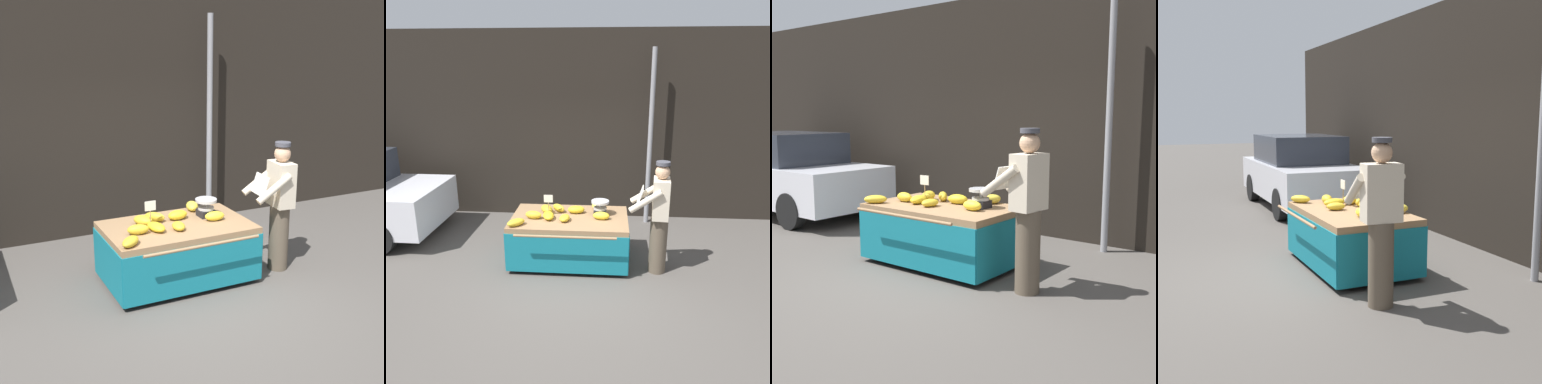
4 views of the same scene
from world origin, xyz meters
TOP-DOWN VIEW (x-y plane):
  - ground_plane at (0.00, 0.00)m, footprint 60.00×60.00m
  - back_wall at (0.00, 2.82)m, footprint 16.00×0.24m
  - street_pole at (1.30, 2.40)m, footprint 0.09×0.09m
  - banana_cart at (-0.07, 0.64)m, footprint 1.83×1.32m
  - weighing_scale at (0.40, 0.76)m, footprint 0.28×0.28m
  - price_sign at (-0.41, 0.67)m, footprint 0.14×0.01m
  - banana_bunch_0 at (-0.45, 0.80)m, footprint 0.28×0.32m
  - banana_bunch_1 at (-0.13, 0.46)m, footprint 0.19×0.26m
  - banana_bunch_2 at (-0.82, 0.21)m, footprint 0.31×0.30m
  - banana_bunch_3 at (-0.39, 0.53)m, footprint 0.22×0.33m
  - banana_bunch_4 at (0.02, 0.81)m, footprint 0.29×0.20m
  - banana_bunch_5 at (-0.27, 0.87)m, footprint 0.27×0.28m
  - banana_bunch_6 at (0.35, 1.07)m, footprint 0.23×0.31m
  - banana_bunch_7 at (-0.62, 0.52)m, footprint 0.28×0.18m
  - banana_bunch_8 at (0.42, 0.57)m, footprint 0.27×0.17m
  - vendor_person at (1.27, 0.38)m, footprint 0.61×0.56m
  - parked_car at (-4.49, 1.40)m, footprint 3.92×1.79m

SIDE VIEW (x-z plane):
  - ground_plane at x=0.00m, z-range 0.00..0.00m
  - banana_cart at x=-0.07m, z-range 0.18..0.92m
  - parked_car at x=-4.49m, z-range 0.00..1.51m
  - banana_bunch_1 at x=-0.13m, z-range 0.75..0.84m
  - banana_bunch_3 at x=-0.39m, z-range 0.75..0.85m
  - banana_bunch_2 at x=-0.82m, z-range 0.75..0.85m
  - banana_bunch_6 at x=0.35m, z-range 0.75..0.86m
  - banana_bunch_8 at x=0.42m, z-range 0.75..0.86m
  - banana_bunch_5 at x=-0.27m, z-range 0.75..0.86m
  - banana_bunch_7 at x=-0.62m, z-range 0.75..0.87m
  - banana_bunch_4 at x=0.02m, z-range 0.75..0.87m
  - banana_bunch_0 at x=-0.45m, z-range 0.75..0.87m
  - weighing_scale at x=0.40m, z-range 0.75..0.98m
  - vendor_person at x=1.27m, z-range 0.02..1.73m
  - price_sign at x=-0.41m, z-range 0.82..1.16m
  - street_pole at x=1.30m, z-range 0.00..3.33m
  - back_wall at x=0.00m, z-range 0.00..3.69m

